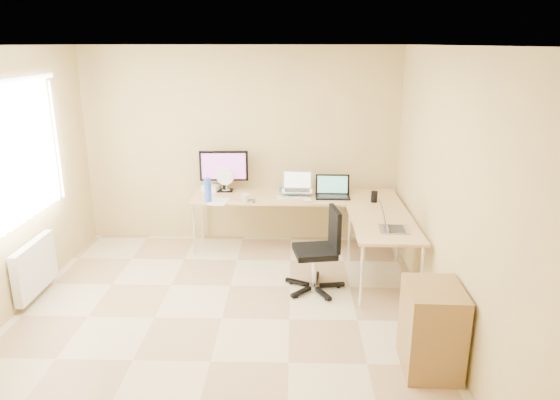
{
  "coord_description": "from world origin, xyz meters",
  "views": [
    {
      "loc": [
        0.7,
        -4.51,
        2.62
      ],
      "look_at": [
        0.55,
        1.1,
        0.9
      ],
      "focal_mm": 32.93,
      "sensor_mm": 36.0,
      "label": 1
    }
  ],
  "objects_px": {
    "water_bottle": "(208,190)",
    "laptop_return": "(395,219)",
    "desk_main": "(295,222)",
    "keyboard": "(294,197)",
    "cabinet": "(432,330)",
    "monitor": "(224,171)",
    "office_chair": "(315,247)",
    "laptop_black": "(333,187)",
    "desk_fan": "(226,180)",
    "mug": "(245,198)",
    "desk_return": "(382,253)",
    "laptop_center": "(297,182)"
  },
  "relations": [
    {
      "from": "desk_fan",
      "to": "cabinet",
      "type": "xyz_separation_m",
      "value": [
        2.05,
        -2.81,
        -0.52
      ]
    },
    {
      "from": "monitor",
      "to": "laptop_black",
      "type": "bearing_deg",
      "value": -12.38
    },
    {
      "from": "desk_main",
      "to": "laptop_return",
      "type": "height_order",
      "value": "laptop_return"
    },
    {
      "from": "desk_fan",
      "to": "cabinet",
      "type": "distance_m",
      "value": 3.51
    },
    {
      "from": "keyboard",
      "to": "office_chair",
      "type": "relative_size",
      "value": 0.46
    },
    {
      "from": "laptop_center",
      "to": "laptop_return",
      "type": "distance_m",
      "value": 1.61
    },
    {
      "from": "laptop_black",
      "to": "keyboard",
      "type": "bearing_deg",
      "value": -177.39
    },
    {
      "from": "water_bottle",
      "to": "mug",
      "type": "bearing_deg",
      "value": 0.0
    },
    {
      "from": "desk_main",
      "to": "laptop_center",
      "type": "xyz_separation_m",
      "value": [
        0.03,
        -0.0,
        0.55
      ]
    },
    {
      "from": "desk_main",
      "to": "office_chair",
      "type": "bearing_deg",
      "value": -79.79
    },
    {
      "from": "desk_return",
      "to": "monitor",
      "type": "bearing_deg",
      "value": 147.94
    },
    {
      "from": "desk_return",
      "to": "mug",
      "type": "height_order",
      "value": "mug"
    },
    {
      "from": "cabinet",
      "to": "office_chair",
      "type": "bearing_deg",
      "value": 124.08
    },
    {
      "from": "laptop_return",
      "to": "cabinet",
      "type": "relative_size",
      "value": 0.46
    },
    {
      "from": "laptop_return",
      "to": "cabinet",
      "type": "xyz_separation_m",
      "value": [
        0.08,
        -1.36,
        -0.49
      ]
    },
    {
      "from": "office_chair",
      "to": "desk_main",
      "type": "bearing_deg",
      "value": 90.79
    },
    {
      "from": "desk_main",
      "to": "water_bottle",
      "type": "xyz_separation_m",
      "value": [
        -1.08,
        -0.3,
        0.52
      ]
    },
    {
      "from": "laptop_black",
      "to": "monitor",
      "type": "bearing_deg",
      "value": 170.32
    },
    {
      "from": "mug",
      "to": "desk_fan",
      "type": "bearing_deg",
      "value": 121.27
    },
    {
      "from": "laptop_center",
      "to": "cabinet",
      "type": "distance_m",
      "value": 2.88
    },
    {
      "from": "desk_main",
      "to": "mug",
      "type": "relative_size",
      "value": 23.25
    },
    {
      "from": "desk_main",
      "to": "cabinet",
      "type": "relative_size",
      "value": 3.45
    },
    {
      "from": "desk_main",
      "to": "desk_return",
      "type": "bearing_deg",
      "value": -45.73
    },
    {
      "from": "desk_return",
      "to": "monitor",
      "type": "height_order",
      "value": "monitor"
    },
    {
      "from": "monitor",
      "to": "office_chair",
      "type": "height_order",
      "value": "monitor"
    },
    {
      "from": "desk_main",
      "to": "desk_fan",
      "type": "height_order",
      "value": "desk_fan"
    },
    {
      "from": "laptop_center",
      "to": "mug",
      "type": "xyz_separation_m",
      "value": [
        -0.65,
        -0.29,
        -0.13
      ]
    },
    {
      "from": "keyboard",
      "to": "cabinet",
      "type": "bearing_deg",
      "value": -73.5
    },
    {
      "from": "desk_return",
      "to": "laptop_return",
      "type": "bearing_deg",
      "value": -74.99
    },
    {
      "from": "laptop_return",
      "to": "office_chair",
      "type": "bearing_deg",
      "value": 88.59
    },
    {
      "from": "laptop_black",
      "to": "desk_main",
      "type": "bearing_deg",
      "value": 173.89
    },
    {
      "from": "office_chair",
      "to": "water_bottle",
      "type": "bearing_deg",
      "value": 136.08
    },
    {
      "from": "desk_return",
      "to": "office_chair",
      "type": "bearing_deg",
      "value": -166.24
    },
    {
      "from": "laptop_return",
      "to": "cabinet",
      "type": "bearing_deg",
      "value": -173.62
    },
    {
      "from": "laptop_black",
      "to": "cabinet",
      "type": "height_order",
      "value": "laptop_black"
    },
    {
      "from": "monitor",
      "to": "laptop_black",
      "type": "distance_m",
      "value": 1.45
    },
    {
      "from": "laptop_return",
      "to": "laptop_black",
      "type": "bearing_deg",
      "value": 28.05
    },
    {
      "from": "desk_main",
      "to": "laptop_black",
      "type": "relative_size",
      "value": 6.08
    },
    {
      "from": "desk_main",
      "to": "keyboard",
      "type": "bearing_deg",
      "value": -105.34
    },
    {
      "from": "keyboard",
      "to": "mug",
      "type": "bearing_deg",
      "value": -167.43
    },
    {
      "from": "laptop_black",
      "to": "office_chair",
      "type": "xyz_separation_m",
      "value": [
        -0.27,
        -1.13,
        -0.37
      ]
    },
    {
      "from": "desk_main",
      "to": "office_chair",
      "type": "relative_size",
      "value": 2.82
    },
    {
      "from": "desk_main",
      "to": "keyboard",
      "type": "distance_m",
      "value": 0.38
    },
    {
      "from": "desk_main",
      "to": "laptop_center",
      "type": "relative_size",
      "value": 6.84
    },
    {
      "from": "water_bottle",
      "to": "laptop_return",
      "type": "distance_m",
      "value": 2.33
    },
    {
      "from": "office_chair",
      "to": "laptop_black",
      "type": "bearing_deg",
      "value": 67.28
    },
    {
      "from": "desk_return",
      "to": "office_chair",
      "type": "xyz_separation_m",
      "value": [
        -0.76,
        -0.19,
        0.14
      ]
    },
    {
      "from": "desk_main",
      "to": "keyboard",
      "type": "relative_size",
      "value": 6.08
    },
    {
      "from": "desk_return",
      "to": "monitor",
      "type": "xyz_separation_m",
      "value": [
        -1.92,
        1.2,
        0.64
      ]
    },
    {
      "from": "desk_return",
      "to": "office_chair",
      "type": "relative_size",
      "value": 1.38
    }
  ]
}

